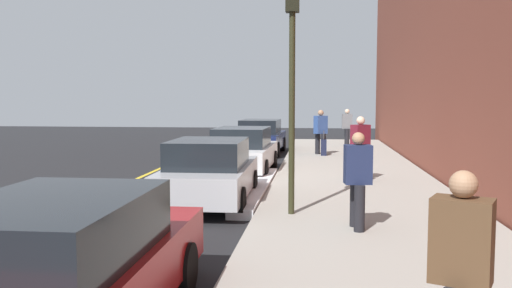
# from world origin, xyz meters

# --- Properties ---
(ground_plane) EXTENTS (56.00, 56.00, 0.00)m
(ground_plane) POSITION_xyz_m (0.00, 0.00, 0.00)
(ground_plane) COLOR black
(sidewalk) EXTENTS (28.00, 4.60, 0.15)m
(sidewalk) POSITION_xyz_m (0.00, -3.30, 0.07)
(sidewalk) COLOR #A39E93
(sidewalk) RESTS_ON ground
(lane_stripe_centre) EXTENTS (28.00, 0.14, 0.01)m
(lane_stripe_centre) POSITION_xyz_m (0.00, 3.20, 0.00)
(lane_stripe_centre) COLOR gold
(lane_stripe_centre) RESTS_ON ground
(snow_bank_curb) EXTENTS (6.42, 0.56, 0.22)m
(snow_bank_curb) POSITION_xyz_m (-2.54, -0.70, 0.11)
(snow_bank_curb) COLOR white
(snow_bank_curb) RESTS_ON ground
(parked_car_red) EXTENTS (4.73, 1.94, 1.51)m
(parked_car_red) POSITION_xyz_m (-11.29, 0.23, 0.76)
(parked_car_red) COLOR black
(parked_car_red) RESTS_ON ground
(parked_car_silver) EXTENTS (4.17, 1.96, 1.51)m
(parked_car_silver) POSITION_xyz_m (-4.27, 0.20, 0.76)
(parked_car_silver) COLOR black
(parked_car_silver) RESTS_ON ground
(parked_car_white) EXTENTS (4.34, 1.97, 1.51)m
(parked_car_white) POSITION_xyz_m (0.77, 0.14, 0.76)
(parked_car_white) COLOR black
(parked_car_white) RESTS_ON ground
(parked_car_navy) EXTENTS (4.28, 2.00, 1.51)m
(parked_car_navy) POSITION_xyz_m (7.19, 0.24, 0.76)
(parked_car_navy) COLOR black
(parked_car_navy) RESTS_ON ground
(pedestrian_grey_coat) EXTENTS (0.59, 0.49, 1.78)m
(pedestrian_grey_coat) POSITION_xyz_m (9.95, -3.66, 1.10)
(pedestrian_grey_coat) COLOR black
(pedestrian_grey_coat) RESTS_ON sidewalk
(pedestrian_blue_coat) EXTENTS (0.54, 0.58, 1.82)m
(pedestrian_blue_coat) POSITION_xyz_m (5.74, -2.37, 1.12)
(pedestrian_blue_coat) COLOR black
(pedestrian_blue_coat) RESTS_ON sidewalk
(pedestrian_navy_coat) EXTENTS (0.56, 0.49, 1.70)m
(pedestrian_navy_coat) POSITION_xyz_m (-6.77, -2.94, 1.06)
(pedestrian_navy_coat) COLOR black
(pedestrian_navy_coat) RESTS_ON sidewalk
(pedestrian_burgundy_coat) EXTENTS (0.54, 0.57, 1.79)m
(pedestrian_burgundy_coat) POSITION_xyz_m (-1.15, -3.42, 1.11)
(pedestrian_burgundy_coat) COLOR black
(pedestrian_burgundy_coat) RESTS_ON sidewalk
(pedestrian_brown_coat) EXTENTS (0.53, 0.54, 1.72)m
(pedestrian_brown_coat) POSITION_xyz_m (-11.78, -3.39, 1.07)
(pedestrian_brown_coat) COLOR black
(pedestrian_brown_coat) RESTS_ON sidewalk
(traffic_light_pole) EXTENTS (0.35, 0.26, 4.64)m
(traffic_light_pole) POSITION_xyz_m (-5.65, -1.73, 3.27)
(traffic_light_pole) COLOR #2D2D19
(traffic_light_pole) RESTS_ON sidewalk
(rolling_suitcase) EXTENTS (0.34, 0.22, 1.00)m
(rolling_suitcase) POSITION_xyz_m (5.39, -2.50, 0.47)
(rolling_suitcase) COLOR #191E38
(rolling_suitcase) RESTS_ON sidewalk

